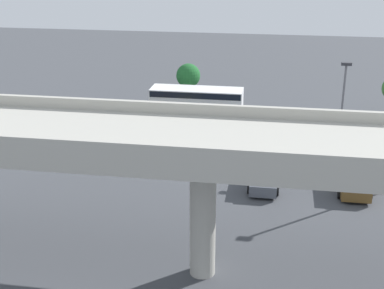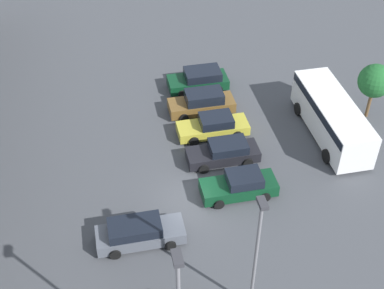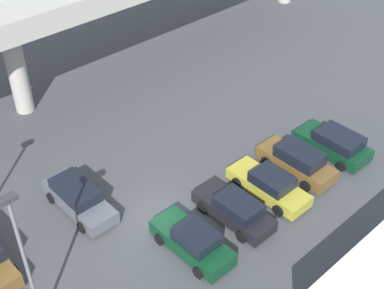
# 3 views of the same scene
# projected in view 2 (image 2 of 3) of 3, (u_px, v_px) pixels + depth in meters

# --- Properties ---
(ground_plane) EXTENTS (118.13, 118.13, 0.00)m
(ground_plane) POSITION_uv_depth(u_px,v_px,m) (192.00, 199.00, 32.08)
(ground_plane) COLOR #424449
(parked_car_1) EXTENTS (1.99, 4.84, 1.48)m
(parked_car_1) POSITION_uv_depth(u_px,v_px,m) (139.00, 233.00, 29.13)
(parked_car_1) COLOR #515660
(parked_car_1) RESTS_ON ground_plane
(parked_car_2) EXTENTS (2.00, 4.57, 1.54)m
(parked_car_2) POSITION_uv_depth(u_px,v_px,m) (240.00, 185.00, 31.95)
(parked_car_2) COLOR #0C381E
(parked_car_2) RESTS_ON ground_plane
(parked_car_3) EXTENTS (1.97, 4.65, 1.46)m
(parked_car_3) POSITION_uv_depth(u_px,v_px,m) (224.00, 152.00, 34.26)
(parked_car_3) COLOR black
(parked_car_3) RESTS_ON ground_plane
(parked_car_4) EXTENTS (2.00, 4.84, 1.49)m
(parked_car_4) POSITION_uv_depth(u_px,v_px,m) (214.00, 126.00, 36.34)
(parked_car_4) COLOR gold
(parked_car_4) RESTS_ON ground_plane
(parked_car_5) EXTENTS (2.03, 4.71, 1.68)m
(parked_car_5) POSITION_uv_depth(u_px,v_px,m) (202.00, 103.00, 38.23)
(parked_car_5) COLOR brown
(parked_car_5) RESTS_ON ground_plane
(parked_car_6) EXTENTS (2.24, 4.52, 1.55)m
(parked_car_6) POSITION_uv_depth(u_px,v_px,m) (199.00, 80.00, 40.60)
(parked_car_6) COLOR #0C381E
(parked_car_6) RESTS_ON ground_plane
(shuttle_bus) EXTENTS (8.37, 2.83, 2.68)m
(shuttle_bus) POSITION_uv_depth(u_px,v_px,m) (332.00, 115.00, 35.74)
(shuttle_bus) COLOR white
(shuttle_bus) RESTS_ON ground_plane
(lamp_post_near_aisle) EXTENTS (0.70, 0.35, 7.39)m
(lamp_post_near_aisle) POSITION_uv_depth(u_px,v_px,m) (257.00, 249.00, 23.70)
(lamp_post_near_aisle) COLOR slate
(lamp_post_near_aisle) RESTS_ON ground_plane
(tree_front_right) EXTENTS (2.34, 2.34, 4.18)m
(tree_front_right) POSITION_uv_depth(u_px,v_px,m) (375.00, 81.00, 36.40)
(tree_front_right) COLOR brown
(tree_front_right) RESTS_ON ground_plane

